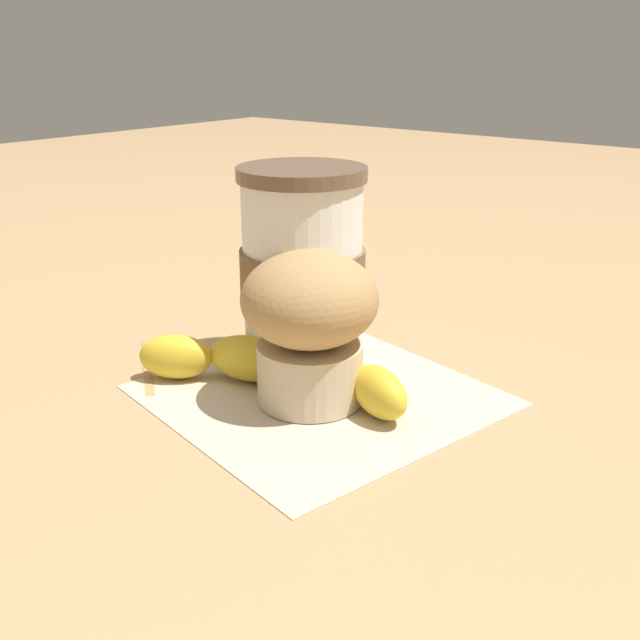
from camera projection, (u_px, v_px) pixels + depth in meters
name	position (u px, v px, depth m)	size (l,w,h in m)	color
ground_plane	(320.00, 396.00, 0.53)	(3.00, 3.00, 0.00)	tan
paper_napkin	(320.00, 395.00, 0.53)	(0.21, 0.21, 0.00)	beige
coffee_cup	(303.00, 271.00, 0.56)	(0.09, 0.09, 0.15)	white
muffin	(313.00, 321.00, 0.50)	(0.09, 0.09, 0.11)	beige
banana	(278.00, 368.00, 0.53)	(0.21, 0.09, 0.03)	gold
wooden_stirrer	(148.00, 365.00, 0.58)	(0.11, 0.01, 0.00)	tan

